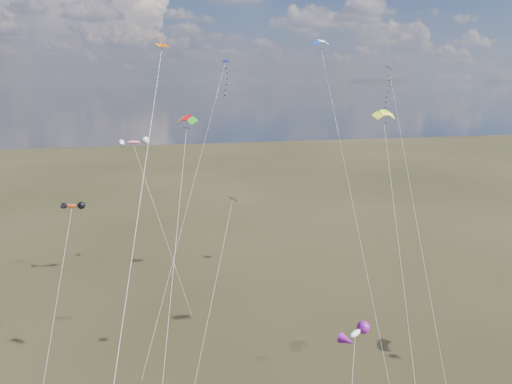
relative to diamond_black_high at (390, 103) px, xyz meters
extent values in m
cube|color=black|center=(0.27, 1.43, 4.63)|extent=(1.38, 1.41, 0.51)
cylinder|color=silver|center=(-2.05, -10.84, -11.17)|extent=(4.66, 24.55, 31.62)
cube|color=#0C1749|center=(-21.33, 6.93, 5.52)|extent=(0.92, 0.85, 0.38)
cylinder|color=silver|center=(-27.66, -4.02, -10.73)|extent=(12.68, 21.92, 32.51)
cube|color=#332316|center=(-33.98, -14.97, -26.92)|extent=(0.10, 0.10, 0.12)
cube|color=black|center=(-24.41, -15.65, -8.08)|extent=(0.81, 0.87, 0.38)
cylinder|color=silver|center=(-27.74, -21.33, -17.53)|extent=(6.68, 11.38, 18.91)
cube|color=#E25800|center=(-30.57, -23.14, 5.25)|extent=(1.03, 1.01, 0.26)
cylinder|color=silver|center=(-33.87, -37.16, -10.86)|extent=(6.64, 28.07, 32.24)
cylinder|color=silver|center=(-12.37, -26.99, -13.56)|extent=(5.85, 21.41, 26.84)
cylinder|color=silver|center=(-9.88, -10.69, -9.56)|extent=(0.13, 22.89, 34.85)
cylinder|color=silver|center=(-31.08, -26.38, -13.61)|extent=(4.87, 17.91, 26.74)
ellipsoid|color=#DB4113|center=(-40.40, -7.12, -10.14)|extent=(2.44, 1.37, 0.90)
cylinder|color=silver|center=(-41.62, -13.81, -18.56)|extent=(2.46, 13.42, 16.85)
ellipsoid|color=white|center=(-19.67, -33.37, -12.71)|extent=(2.20, 1.85, 0.87)
ellipsoid|color=red|center=(-34.29, 8.43, -5.46)|extent=(3.79, 1.46, 1.33)
cylinder|color=silver|center=(-31.02, 2.61, -16.22)|extent=(6.58, 11.66, 21.53)
cube|color=#332316|center=(-27.74, -3.21, -26.92)|extent=(0.10, 0.10, 0.12)
camera|label=1|loc=(-31.48, -57.24, 2.75)|focal=32.00mm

